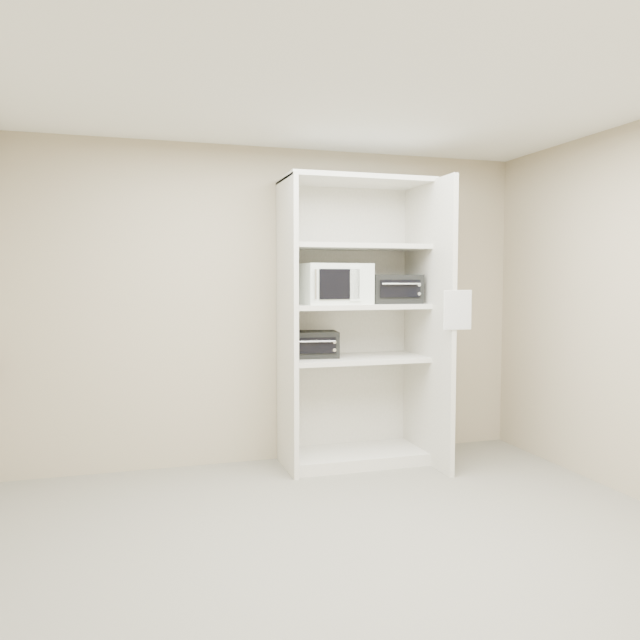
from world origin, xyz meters
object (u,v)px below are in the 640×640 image
object	(u,v)px
shelving_unit	(360,332)
toaster_oven_upper	(394,289)
toaster_oven_lower	(314,344)
microwave	(333,284)

from	to	relation	value
shelving_unit	toaster_oven_upper	bearing A→B (deg)	-5.70
shelving_unit	toaster_oven_lower	size ratio (longest dim) A/B	6.12
shelving_unit	toaster_oven_upper	world-z (taller)	shelving_unit
microwave	toaster_oven_lower	xyz separation A→B (m)	(-0.15, 0.06, -0.51)
microwave	toaster_oven_upper	distance (m)	0.55
toaster_oven_upper	microwave	bearing A→B (deg)	-176.81
shelving_unit	microwave	bearing A→B (deg)	-177.25
shelving_unit	toaster_oven_upper	distance (m)	0.47
toaster_oven_upper	toaster_oven_lower	bearing A→B (deg)	178.54
toaster_oven_lower	shelving_unit	bearing A→B (deg)	0.76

